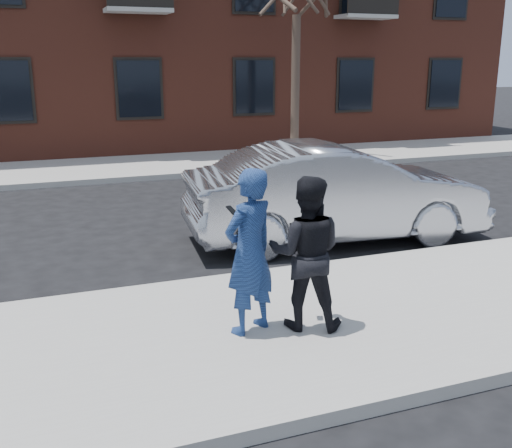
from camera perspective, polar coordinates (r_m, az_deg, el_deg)
name	(u,v)px	position (r m, az deg, el deg)	size (l,w,h in m)	color
ground	(327,320)	(7.48, 6.76, -9.05)	(100.00, 100.00, 0.00)	black
near_sidewalk	(337,322)	(7.24, 7.69, -9.26)	(50.00, 3.50, 0.15)	gray
near_curb	(278,273)	(8.74, 2.12, -4.71)	(50.00, 0.10, 0.15)	#999691
far_sidewalk	(150,166)	(17.81, -10.08, 5.46)	(50.00, 3.50, 0.15)	gray
far_curb	(163,177)	(16.07, -8.86, 4.45)	(50.00, 0.10, 0.15)	#999691
silver_sedan	(336,193)	(10.44, 7.60, 2.93)	(1.80, 5.16, 1.70)	#999BA3
man_hoodie	(249,252)	(6.48, -0.63, -2.68)	(0.79, 0.68, 1.84)	navy
man_peacoat	(306,253)	(6.63, 4.78, -2.78)	(1.04, 0.96, 1.73)	black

